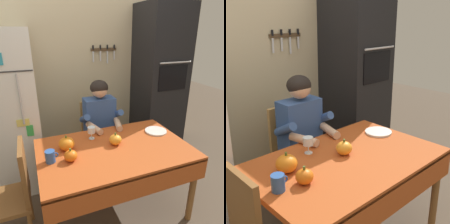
# 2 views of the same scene
# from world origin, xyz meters

# --- Properties ---
(back_wall_assembly) EXTENTS (3.70, 0.13, 2.60)m
(back_wall_assembly) POSITION_xyz_m (0.05, 1.35, 1.30)
(back_wall_assembly) COLOR #BCAD89
(back_wall_assembly) RESTS_ON ground
(wall_oven) EXTENTS (0.60, 0.64, 2.10)m
(wall_oven) POSITION_xyz_m (1.05, 1.00, 1.05)
(wall_oven) COLOR black
(wall_oven) RESTS_ON ground
(dining_table) EXTENTS (1.40, 0.90, 0.74)m
(dining_table) POSITION_xyz_m (0.00, 0.08, 0.66)
(dining_table) COLOR brown
(dining_table) RESTS_ON ground
(chair_behind_person) EXTENTS (0.40, 0.40, 0.93)m
(chair_behind_person) POSITION_xyz_m (0.07, 0.87, 0.51)
(chair_behind_person) COLOR tan
(chair_behind_person) RESTS_ON ground
(seated_person) EXTENTS (0.47, 0.55, 1.25)m
(seated_person) POSITION_xyz_m (0.07, 0.68, 0.74)
(seated_person) COLOR #38384C
(seated_person) RESTS_ON ground
(coffee_mug) EXTENTS (0.11, 0.08, 0.10)m
(coffee_mug) POSITION_xyz_m (-0.58, 0.08, 0.79)
(coffee_mug) COLOR #2D569E
(coffee_mug) RESTS_ON dining_table
(wine_glass) EXTENTS (0.08, 0.08, 0.13)m
(wine_glass) POSITION_xyz_m (-0.15, 0.35, 0.83)
(wine_glass) COLOR white
(wine_glass) RESTS_ON dining_table
(pumpkin_large) EXTENTS (0.12, 0.12, 0.12)m
(pumpkin_large) POSITION_xyz_m (0.03, 0.16, 0.79)
(pumpkin_large) COLOR orange
(pumpkin_large) RESTS_ON dining_table
(pumpkin_medium) EXTENTS (0.14, 0.14, 0.14)m
(pumpkin_medium) POSITION_xyz_m (-0.42, 0.23, 0.80)
(pumpkin_medium) COLOR orange
(pumpkin_medium) RESTS_ON dining_table
(pumpkin_small) EXTENTS (0.11, 0.11, 0.12)m
(pumpkin_small) POSITION_xyz_m (-0.42, 0.04, 0.79)
(pumpkin_small) COLOR orange
(pumpkin_small) RESTS_ON dining_table
(serving_tray) EXTENTS (0.23, 0.23, 0.02)m
(serving_tray) POSITION_xyz_m (0.54, 0.25, 0.75)
(serving_tray) COLOR silver
(serving_tray) RESTS_ON dining_table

